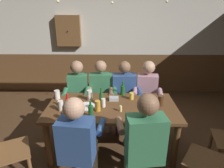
{
  "coord_description": "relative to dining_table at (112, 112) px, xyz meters",
  "views": [
    {
      "loc": [
        0.04,
        -2.25,
        2.02
      ],
      "look_at": [
        0.0,
        0.35,
        1.01
      ],
      "focal_mm": 30.93,
      "sensor_mm": 36.0,
      "label": 1
    }
  ],
  "objects": [
    {
      "name": "pint_glass_0",
      "position": [
        -0.84,
        0.23,
        0.17
      ],
      "size": [
        0.08,
        0.08,
        0.14
      ],
      "primitive_type": "cylinder",
      "color": "white",
      "rests_on": "dining_table"
    },
    {
      "name": "chair_empty_near_left",
      "position": [
        -1.28,
        -0.66,
        -0.16
      ],
      "size": [
        0.59,
        0.59,
        0.88
      ],
      "rotation": [
        0.0,
        0.0,
        -1.09
      ],
      "color": "brown",
      "rests_on": "ground_plane"
    },
    {
      "name": "ground_plane",
      "position": [
        0.0,
        -0.2,
        -0.64
      ],
      "size": [
        7.41,
        7.41,
        0.0
      ],
      "primitive_type": "plane",
      "color": "#4C331E"
    },
    {
      "name": "bottle_3",
      "position": [
        0.17,
        0.39,
        0.18
      ],
      "size": [
        0.07,
        0.07,
        0.24
      ],
      "color": "#195923",
      "rests_on": "dining_table"
    },
    {
      "name": "pint_glass_5",
      "position": [
        -0.19,
        -0.14,
        0.17
      ],
      "size": [
        0.08,
        0.08,
        0.15
      ],
      "primitive_type": "cylinder",
      "color": "gold",
      "rests_on": "dining_table"
    },
    {
      "name": "back_wall_wainscot",
      "position": [
        0.0,
        2.31,
        -0.15
      ],
      "size": [
        6.18,
        0.12,
        0.98
      ],
      "primitive_type": "cube",
      "color": "brown",
      "rests_on": "ground_plane"
    },
    {
      "name": "person_5",
      "position": [
        0.36,
        -0.69,
        0.06
      ],
      "size": [
        0.58,
        0.57,
        1.26
      ],
      "rotation": [
        0.0,
        0.0,
        0.13
      ],
      "color": "#33724C",
      "rests_on": "ground_plane"
    },
    {
      "name": "bottle_2",
      "position": [
        -0.15,
        0.06,
        0.19
      ],
      "size": [
        0.05,
        0.05,
        0.25
      ],
      "color": "#195923",
      "rests_on": "dining_table"
    },
    {
      "name": "condiment_caddy",
      "position": [
        0.03,
        0.19,
        0.12
      ],
      "size": [
        0.14,
        0.1,
        0.05
      ],
      "primitive_type": "cube",
      "color": "#B2B7BC",
      "rests_on": "dining_table"
    },
    {
      "name": "person_0",
      "position": [
        -0.61,
        0.68,
        0.03
      ],
      "size": [
        0.52,
        0.56,
        1.2
      ],
      "rotation": [
        0.0,
        0.0,
        3.27
      ],
      "color": "#33724C",
      "rests_on": "ground_plane"
    },
    {
      "name": "person_3",
      "position": [
        0.61,
        0.67,
        0.03
      ],
      "size": [
        0.53,
        0.55,
        1.2
      ],
      "rotation": [
        0.0,
        0.0,
        3.0
      ],
      "color": "#B78493",
      "rests_on": "ground_plane"
    },
    {
      "name": "plate_0",
      "position": [
        -0.36,
        -0.03,
        0.11
      ],
      "size": [
        0.25,
        0.25,
        0.01
      ],
      "primitive_type": "cylinder",
      "color": "white",
      "rests_on": "dining_table"
    },
    {
      "name": "wall_dart_cabinet",
      "position": [
        -1.05,
        2.18,
        0.91
      ],
      "size": [
        0.56,
        0.15,
        0.7
      ],
      "color": "brown"
    },
    {
      "name": "person_4",
      "position": [
        -0.36,
        -0.69,
        0.04
      ],
      "size": [
        0.55,
        0.57,
        1.21
      ],
      "rotation": [
        0.0,
        0.0,
        -0.11
      ],
      "color": "#2D4C84",
      "rests_on": "ground_plane"
    },
    {
      "name": "pint_glass_4",
      "position": [
        -0.68,
        -0.14,
        0.17
      ],
      "size": [
        0.07,
        0.07,
        0.15
      ],
      "primitive_type": "cylinder",
      "color": "white",
      "rests_on": "dining_table"
    },
    {
      "name": "pint_glass_1",
      "position": [
        -0.34,
        0.2,
        0.18
      ],
      "size": [
        0.08,
        0.08,
        0.16
      ],
      "primitive_type": "cylinder",
      "color": "white",
      "rests_on": "dining_table"
    },
    {
      "name": "back_wall_upper",
      "position": [
        0.0,
        2.31,
        1.07
      ],
      "size": [
        6.18,
        0.12,
        1.46
      ],
      "primitive_type": "cube",
      "color": "silver"
    },
    {
      "name": "table_candle",
      "position": [
        0.12,
        -0.15,
        0.14
      ],
      "size": [
        0.04,
        0.04,
        0.08
      ],
      "primitive_type": "cylinder",
      "color": "#F9E08C",
      "rests_on": "dining_table"
    },
    {
      "name": "pint_glass_6",
      "position": [
        -0.59,
        -0.37,
        0.15
      ],
      "size": [
        0.06,
        0.06,
        0.11
      ],
      "primitive_type": "cylinder",
      "color": "#4C2D19",
      "rests_on": "dining_table"
    },
    {
      "name": "pint_glass_8",
      "position": [
        0.69,
        0.03,
        0.17
      ],
      "size": [
        0.08,
        0.08,
        0.15
      ],
      "primitive_type": "cylinder",
      "color": "#4C2D19",
      "rests_on": "dining_table"
    },
    {
      "name": "pint_glass_2",
      "position": [
        -0.12,
        -0.02,
        0.16
      ],
      "size": [
        0.06,
        0.06,
        0.12
      ],
      "primitive_type": "cylinder",
      "color": "white",
      "rests_on": "dining_table"
    },
    {
      "name": "pint_glass_3",
      "position": [
        0.3,
        0.23,
        0.15
      ],
      "size": [
        0.07,
        0.07,
        0.11
      ],
      "primitive_type": "cylinder",
      "color": "#E5C64C",
      "rests_on": "dining_table"
    },
    {
      "name": "person_2",
      "position": [
        0.21,
        0.68,
        0.02
      ],
      "size": [
        0.56,
        0.53,
        1.19
      ],
      "rotation": [
        0.0,
        0.0,
        3.17
      ],
      "color": "#2D4C84",
      "rests_on": "ground_plane"
    },
    {
      "name": "bottle_0",
      "position": [
        -0.6,
        -0.08,
        0.18
      ],
      "size": [
        0.07,
        0.07,
        0.23
      ],
      "color": "red",
      "rests_on": "dining_table"
    },
    {
      "name": "bottle_1",
      "position": [
        -0.26,
        -0.3,
        0.18
      ],
      "size": [
        0.06,
        0.06,
        0.23
      ],
      "color": "#195923",
      "rests_on": "dining_table"
    },
    {
      "name": "person_1",
      "position": [
        -0.2,
        0.68,
        0.03
      ],
      "size": [
        0.55,
        0.51,
        1.2
      ],
      "rotation": [
        0.0,
        0.0,
        3.2
      ],
      "color": "#33724C",
      "rests_on": "ground_plane"
    },
    {
      "name": "pint_glass_7",
      "position": [
        -0.38,
        -0.39,
        0.16
      ],
      "size": [
        0.06,
        0.06,
        0.12
      ],
      "primitive_type": "cylinder",
      "color": "white",
      "rests_on": "dining_table"
    },
    {
      "name": "dining_table",
      "position": [
        0.0,
        0.0,
        0.0
      ],
      "size": [
        1.84,
        0.91,
        0.74
      ],
      "color": "brown",
      "rests_on": "ground_plane"
    },
    {
      "name": "chair_empty_near_right",
      "position": [
        1.13,
        -0.8,
        -0.16
      ],
      "size": [
        0.61,
        0.61,
        0.88
      ],
      "rotation": [
        0.0,
        0.0,
        0.96
      ],
      "color": "brown",
      "rests_on": "ground_plane"
    }
  ]
}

